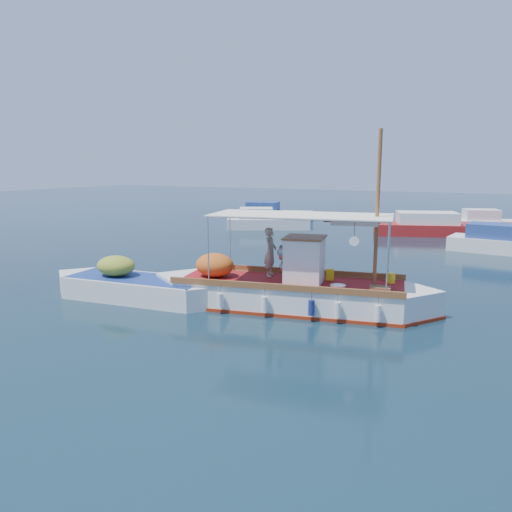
% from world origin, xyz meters
% --- Properties ---
extents(ground, '(160.00, 160.00, 0.00)m').
position_xyz_m(ground, '(0.00, 0.00, 0.00)').
color(ground, black).
rests_on(ground, ground).
extents(fishing_caique, '(9.96, 4.23, 6.21)m').
position_xyz_m(fishing_caique, '(0.01, 0.49, 0.55)').
color(fishing_caique, white).
rests_on(fishing_caique, ground).
extents(dinghy, '(7.26, 2.65, 1.78)m').
position_xyz_m(dinghy, '(-5.40, -1.15, 0.37)').
color(dinghy, white).
rests_on(dinghy, ground).
extents(bg_boat_nw, '(6.70, 5.02, 1.80)m').
position_xyz_m(bg_boat_nw, '(-10.56, 19.55, 0.49)').
color(bg_boat_nw, silver).
rests_on(bg_boat_nw, ground).
extents(bg_boat_n, '(10.49, 6.09, 1.80)m').
position_xyz_m(bg_boat_n, '(2.20, 22.23, 0.49)').
color(bg_boat_n, maroon).
rests_on(bg_boat_n, ground).
extents(bg_boat_ne, '(6.59, 2.89, 1.80)m').
position_xyz_m(bg_boat_ne, '(6.34, 16.14, 0.49)').
color(bg_boat_ne, silver).
rests_on(bg_boat_ne, ground).
extents(bg_boat_far_w, '(7.13, 3.75, 1.80)m').
position_xyz_m(bg_boat_far_w, '(-12.91, 25.28, 0.49)').
color(bg_boat_far_w, silver).
rests_on(bg_boat_far_w, ground).
extents(bg_boat_far_n, '(6.29, 3.96, 1.80)m').
position_xyz_m(bg_boat_far_n, '(4.94, 26.27, 0.49)').
color(bg_boat_far_n, silver).
rests_on(bg_boat_far_n, ground).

